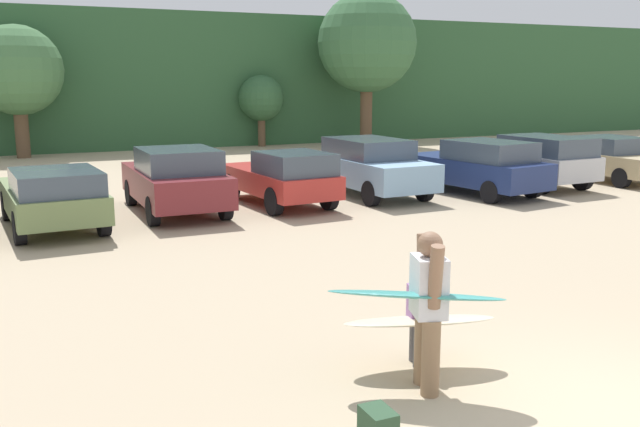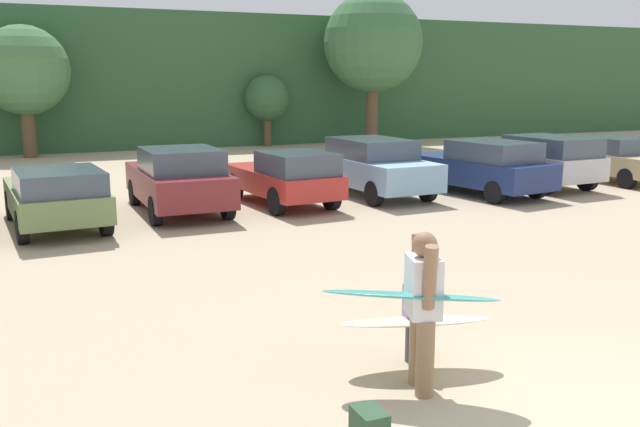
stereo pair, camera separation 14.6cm
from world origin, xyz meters
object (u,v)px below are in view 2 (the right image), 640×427
parked_car_navy (482,166)px  surfboard_cream (415,321)px  parked_car_sky_blue (373,166)px  parked_car_maroon (179,179)px  surfboard_teal (410,296)px  person_adult (423,302)px  parked_car_silver (538,159)px  parked_car_olive_green (56,195)px  parked_car_tan (614,158)px  person_child (413,313)px  parked_car_red (285,177)px

parked_car_navy → surfboard_cream: (-8.16, -9.74, -0.25)m
parked_car_sky_blue → parked_car_maroon: bearing=91.5°
surfboard_teal → surfboard_cream: size_ratio=1.00×
parked_car_navy → person_adult: bearing=132.5°
parked_car_sky_blue → surfboard_teal: bearing=151.5°
parked_car_silver → person_adult: person_adult is taller
person_adult → surfboard_cream: 0.72m
parked_car_maroon → parked_car_olive_green: bearing=105.5°
parked_car_sky_blue → parked_car_tan: size_ratio=1.09×
person_child → parked_car_sky_blue: bearing=-98.2°
parked_car_maroon → parked_car_red: 2.76m
parked_car_maroon → person_child: 10.41m
person_child → surfboard_cream: person_child is taller
surfboard_cream → parked_car_maroon: bearing=-71.3°
parked_car_maroon → surfboard_cream: parked_car_maroon is taller
parked_car_maroon → parked_car_tan: parked_car_maroon is taller
parked_car_olive_green → parked_car_silver: size_ratio=1.01×
parked_car_red → person_child: bearing=162.4°
parked_car_red → person_adult: person_adult is taller
parked_car_tan → surfboard_teal: parked_car_tan is taller
parked_car_tan → surfboard_cream: 17.12m
parked_car_silver → parked_car_tan: bearing=-92.5°
parked_car_olive_green → parked_car_tan: bearing=-92.1°
parked_car_tan → surfboard_cream: size_ratio=2.26×
parked_car_silver → person_adult: size_ratio=2.52×
parked_car_maroon → parked_car_tan: 14.11m
parked_car_sky_blue → surfboard_teal: (-5.59, -11.32, 0.19)m
parked_car_silver → parked_car_olive_green: bearing=89.1°
parked_car_red → parked_car_olive_green: bearing=91.9°
parked_car_silver → person_child: size_ratio=3.92×
parked_car_silver → person_child: 14.61m
person_adult → surfboard_teal: bearing=-10.5°
parked_car_tan → surfboard_cream: parked_car_tan is taller
parked_car_navy → parked_car_olive_green: bearing=82.1°
person_child → parked_car_olive_green: bearing=-53.4°
parked_car_sky_blue → surfboard_teal: 12.62m
parked_car_silver → surfboard_cream: parked_car_silver is taller
parked_car_tan → parked_car_navy: bearing=95.2°
parked_car_maroon → person_adult: size_ratio=2.52×
parked_car_silver → parked_car_sky_blue: bearing=79.9°
parked_car_olive_green → person_adult: 10.65m
parked_car_navy → person_child: size_ratio=4.13×
person_adult → person_child: 0.76m
parked_car_olive_green → parked_car_tan: 17.02m
surfboard_cream → surfboard_teal: bearing=68.5°
parked_car_navy → surfboard_cream: 12.71m
parked_car_maroon → parked_car_red: bearing=-93.4°
parked_car_navy → person_child: (-8.14, -9.66, -0.18)m
parked_car_sky_blue → parked_car_tan: bearing=-96.5°
parked_car_tan → person_adult: 17.63m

